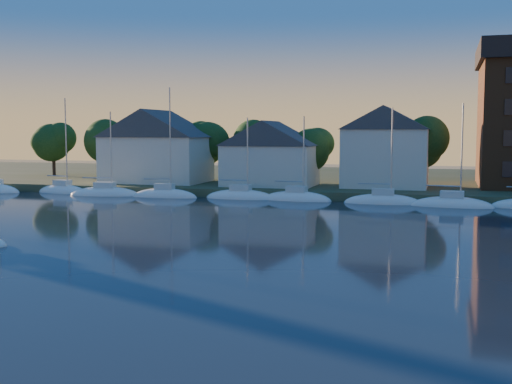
% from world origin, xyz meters
% --- Properties ---
extents(ground, '(260.00, 260.00, 0.00)m').
position_xyz_m(ground, '(0.00, 0.00, 0.00)').
color(ground, black).
rests_on(ground, ground).
extents(shoreline_land, '(160.00, 50.00, 2.00)m').
position_xyz_m(shoreline_land, '(0.00, 75.00, 0.00)').
color(shoreline_land, '#354327').
rests_on(shoreline_land, ground).
extents(wooden_dock, '(120.00, 3.00, 1.00)m').
position_xyz_m(wooden_dock, '(0.00, 52.00, 0.00)').
color(wooden_dock, brown).
rests_on(wooden_dock, ground).
extents(clubhouse_west, '(13.65, 9.45, 9.64)m').
position_xyz_m(clubhouse_west, '(-22.00, 58.00, 5.93)').
color(clubhouse_west, white).
rests_on(clubhouse_west, shoreline_land).
extents(clubhouse_centre, '(11.55, 8.40, 8.08)m').
position_xyz_m(clubhouse_centre, '(-6.00, 57.00, 5.13)').
color(clubhouse_centre, white).
rests_on(clubhouse_centre, shoreline_land).
extents(clubhouse_east, '(10.50, 8.40, 9.80)m').
position_xyz_m(clubhouse_east, '(8.00, 59.00, 6.00)').
color(clubhouse_east, white).
rests_on(clubhouse_east, shoreline_land).
extents(tree_line, '(93.40, 5.40, 8.90)m').
position_xyz_m(tree_line, '(2.00, 63.00, 7.18)').
color(tree_line, '#3B251B').
rests_on(tree_line, shoreline_land).
extents(moored_fleet, '(71.50, 2.40, 12.05)m').
position_xyz_m(moored_fleet, '(-8.00, 49.00, 0.10)').
color(moored_fleet, white).
rests_on(moored_fleet, ground).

